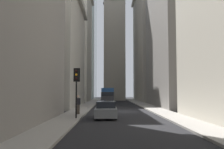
# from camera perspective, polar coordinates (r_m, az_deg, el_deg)

# --- Properties ---
(ground_plane) EXTENTS (135.00, 135.00, 0.00)m
(ground_plane) POSITION_cam_1_polar(r_m,az_deg,el_deg) (28.14, 1.67, -8.51)
(ground_plane) COLOR black
(sidewalk_right) EXTENTS (90.00, 2.20, 0.14)m
(sidewalk_right) POSITION_cam_1_polar(r_m,az_deg,el_deg) (28.31, -7.57, -8.31)
(sidewalk_right) COLOR gray
(sidewalk_right) RESTS_ON ground_plane
(sidewalk_left) EXTENTS (90.00, 2.20, 0.14)m
(sidewalk_left) POSITION_cam_1_polar(r_m,az_deg,el_deg) (28.67, 10.79, -8.21)
(sidewalk_left) COLOR gray
(sidewalk_left) RESTS_ON ground_plane
(building_left_midfar) EXTENTS (16.76, 10.50, 27.00)m
(building_left_midfar) POSITION_cam_1_polar(r_m,az_deg,el_deg) (39.55, 17.05, 12.80)
(building_left_midfar) COLOR gray
(building_left_midfar) RESTS_ON ground_plane
(building_left_far) EXTENTS (19.32, 10.50, 28.87)m
(building_left_far) POSITION_cam_1_polar(r_m,az_deg,el_deg) (60.71, 10.57, 7.75)
(building_left_far) COLOR #A8A091
(building_left_far) RESTS_ON ground_plane
(building_right_far) EXTENTS (14.16, 10.50, 27.44)m
(building_right_far) POSITION_cam_1_polar(r_m,az_deg,el_deg) (57.96, -10.15, 7.59)
(building_right_far) COLOR beige
(building_right_far) RESTS_ON ground_plane
(building_right_midfar) EXTENTS (16.32, 10.50, 18.04)m
(building_right_midfar) POSITION_cam_1_polar(r_m,az_deg,el_deg) (38.05, -15.15, 6.49)
(building_right_midfar) COLOR #B7B2A5
(building_right_midfar) RESTS_ON ground_plane
(glass_tower_distant) EXTENTS (16.97, 14.00, 65.88)m
(glass_tower_distant) POSITION_cam_1_polar(r_m,az_deg,el_deg) (87.27, -8.55, 16.74)
(glass_tower_distant) COLOR #ADBCB7
(glass_tower_distant) RESTS_ON ground_plane
(church_spire) EXTENTS (5.83, 5.83, 38.21)m
(church_spire) POSITION_cam_1_polar(r_m,az_deg,el_deg) (64.51, 0.55, 12.03)
(church_spire) COLOR #A8A091
(church_spire) RESTS_ON ground_plane
(delivery_truck) EXTENTS (6.46, 2.25, 2.84)m
(delivery_truck) POSITION_cam_1_polar(r_m,az_deg,el_deg) (45.30, -1.01, -4.91)
(delivery_truck) COLOR #285699
(delivery_truck) RESTS_ON ground_plane
(hatchback_grey) EXTENTS (4.30, 1.78, 1.42)m
(hatchback_grey) POSITION_cam_1_polar(r_m,az_deg,el_deg) (21.09, -1.39, -8.25)
(hatchback_grey) COLOR slate
(hatchback_grey) RESTS_ON ground_plane
(traffic_light_foreground) EXTENTS (0.43, 0.52, 4.00)m
(traffic_light_foreground) POSITION_cam_1_polar(r_m,az_deg,el_deg) (19.95, -8.23, -1.52)
(traffic_light_foreground) COLOR black
(traffic_light_foreground) RESTS_ON sidewalk_right
(pedestrian) EXTENTS (0.26, 0.44, 1.76)m
(pedestrian) POSITION_cam_1_polar(r_m,az_deg,el_deg) (23.39, -7.86, -6.71)
(pedestrian) COLOR #473D33
(pedestrian) RESTS_ON sidewalk_right
(discarded_bottle) EXTENTS (0.07, 0.07, 0.27)m
(discarded_bottle) POSITION_cam_1_polar(r_m,az_deg,el_deg) (29.12, -5.58, -7.84)
(discarded_bottle) COLOR #999EA3
(discarded_bottle) RESTS_ON sidewalk_right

